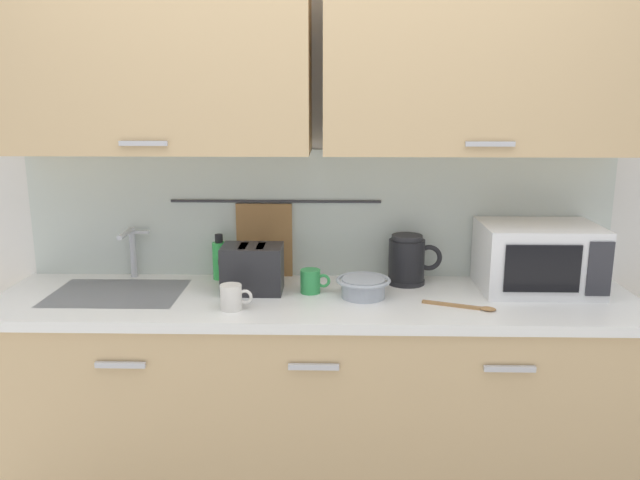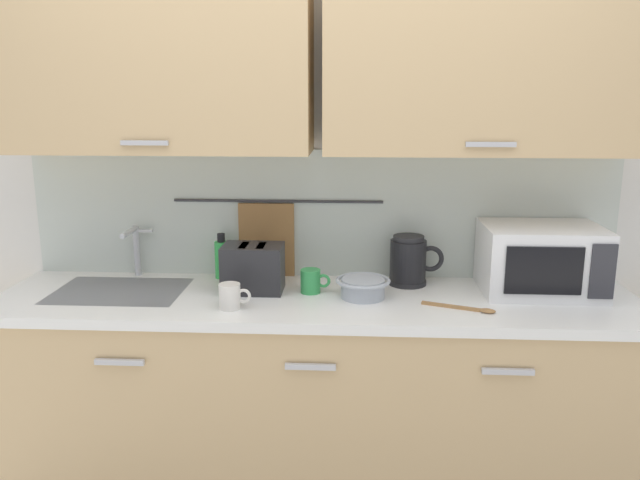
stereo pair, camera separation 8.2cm
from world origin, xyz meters
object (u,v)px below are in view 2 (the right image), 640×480
electric_kettle (409,261)px  wooden_spoon (467,308)px  dish_soap_bottle (222,258)px  toaster (253,268)px  microwave (541,259)px  mixing_bowl (363,287)px  mug_near_sink (231,296)px  mug_by_kettle (311,281)px

electric_kettle → wooden_spoon: 0.38m
dish_soap_bottle → toaster: size_ratio=0.77×
microwave → mixing_bowl: (-0.71, -0.12, -0.09)m
electric_kettle → wooden_spoon: (0.19, -0.31, -0.10)m
electric_kettle → mug_near_sink: bearing=-153.1°
microwave → mug_near_sink: 1.23m
microwave → mixing_bowl: 0.72m
dish_soap_bottle → mixing_bowl: dish_soap_bottle is taller
toaster → mug_by_kettle: bearing=-2.3°
dish_soap_bottle → mug_by_kettle: dish_soap_bottle is taller
dish_soap_bottle → mixing_bowl: (0.61, -0.24, -0.04)m
microwave → dish_soap_bottle: bearing=174.7°
toaster → mug_by_kettle: toaster is taller
microwave → electric_kettle: bearing=172.0°
mixing_bowl → toaster: bearing=172.0°
mug_by_kettle → wooden_spoon: size_ratio=0.45×
electric_kettle → wooden_spoon: bearing=-58.5°
microwave → toaster: 1.15m
toaster → wooden_spoon: bearing=-12.7°
electric_kettle → mug_by_kettle: 0.43m
electric_kettle → toaster: size_ratio=0.89×
toaster → mug_by_kettle: (0.24, -0.01, -0.05)m
mixing_bowl → wooden_spoon: size_ratio=0.80×
mug_by_kettle → wooden_spoon: mug_by_kettle is taller
dish_soap_bottle → mixing_bowl: bearing=-21.5°
microwave → mixing_bowl: size_ratio=2.15×
mug_near_sink → toaster: 0.23m
electric_kettle → toaster: (-0.63, -0.13, -0.01)m
mixing_bowl → wooden_spoon: mixing_bowl is taller
electric_kettle → dish_soap_bottle: 0.80m
dish_soap_bottle → wooden_spoon: bearing=-20.1°
dish_soap_bottle → mug_near_sink: size_ratio=1.63×
microwave → mug_near_sink: bearing=-167.1°
dish_soap_bottle → mug_near_sink: (0.11, -0.40, -0.04)m
microwave → mixing_bowl: microwave is taller
electric_kettle → toaster: 0.65m
microwave → dish_soap_bottle: size_ratio=2.35×
mug_near_sink → mug_by_kettle: 0.35m
toaster → dish_soap_bottle: bearing=132.8°
dish_soap_bottle → microwave: bearing=-5.3°
microwave → mug_by_kettle: (-0.91, -0.06, -0.09)m
dish_soap_bottle → wooden_spoon: dish_soap_bottle is taller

